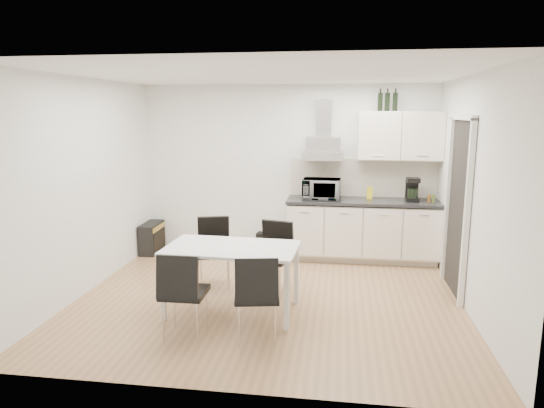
# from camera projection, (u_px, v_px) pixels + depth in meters

# --- Properties ---
(ground) EXTENTS (4.50, 4.50, 0.00)m
(ground) POSITION_uv_depth(u_px,v_px,m) (269.00, 298.00, 5.79)
(ground) COLOR #AC8054
(ground) RESTS_ON ground
(wall_back) EXTENTS (4.50, 0.10, 2.60)m
(wall_back) POSITION_uv_depth(u_px,v_px,m) (288.00, 170.00, 7.49)
(wall_back) COLOR white
(wall_back) RESTS_ON ground
(wall_front) EXTENTS (4.50, 0.10, 2.60)m
(wall_front) POSITION_uv_depth(u_px,v_px,m) (229.00, 234.00, 3.60)
(wall_front) COLOR white
(wall_front) RESTS_ON ground
(wall_left) EXTENTS (0.10, 4.00, 2.60)m
(wall_left) POSITION_uv_depth(u_px,v_px,m) (85.00, 187.00, 5.86)
(wall_left) COLOR white
(wall_left) RESTS_ON ground
(wall_right) EXTENTS (0.10, 4.00, 2.60)m
(wall_right) POSITION_uv_depth(u_px,v_px,m) (474.00, 196.00, 5.24)
(wall_right) COLOR white
(wall_right) RESTS_ON ground
(ceiling) EXTENTS (4.50, 4.50, 0.00)m
(ceiling) POSITION_uv_depth(u_px,v_px,m) (268.00, 74.00, 5.30)
(ceiling) COLOR white
(ceiling) RESTS_ON wall_back
(doorway) EXTENTS (0.08, 1.04, 2.10)m
(doorway) POSITION_uv_depth(u_px,v_px,m) (457.00, 208.00, 5.83)
(doorway) COLOR white
(doorway) RESTS_ON ground
(kitchenette) EXTENTS (2.22, 0.64, 2.52)m
(kitchenette) POSITION_uv_depth(u_px,v_px,m) (365.00, 205.00, 7.16)
(kitchenette) COLOR beige
(kitchenette) RESTS_ON ground
(dining_table) EXTENTS (1.46, 0.88, 0.75)m
(dining_table) POSITION_uv_depth(u_px,v_px,m) (232.00, 253.00, 5.29)
(dining_table) COLOR white
(dining_table) RESTS_ON ground
(chair_far_left) EXTENTS (0.56, 0.60, 0.88)m
(chair_far_left) POSITION_uv_depth(u_px,v_px,m) (214.00, 254.00, 6.09)
(chair_far_left) COLOR black
(chair_far_left) RESTS_ON ground
(chair_far_right) EXTENTS (0.55, 0.59, 0.88)m
(chair_far_right) POSITION_uv_depth(u_px,v_px,m) (272.00, 259.00, 5.86)
(chair_far_right) COLOR black
(chair_far_right) RESTS_ON ground
(chair_near_left) EXTENTS (0.44, 0.50, 0.88)m
(chair_near_left) POSITION_uv_depth(u_px,v_px,m) (185.00, 293.00, 4.76)
(chair_near_left) COLOR black
(chair_near_left) RESTS_ON ground
(chair_near_right) EXTENTS (0.52, 0.57, 0.88)m
(chair_near_right) POSITION_uv_depth(u_px,v_px,m) (257.00, 297.00, 4.67)
(chair_near_right) COLOR black
(chair_near_right) RESTS_ON ground
(guitar_amp) EXTENTS (0.26, 0.57, 0.47)m
(guitar_amp) POSITION_uv_depth(u_px,v_px,m) (152.00, 238.00, 7.65)
(guitar_amp) COLOR black
(guitar_amp) RESTS_ON ground
(floor_speaker) EXTENTS (0.21, 0.19, 0.32)m
(floor_speaker) POSITION_uv_depth(u_px,v_px,m) (263.00, 242.00, 7.66)
(floor_speaker) COLOR black
(floor_speaker) RESTS_ON ground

